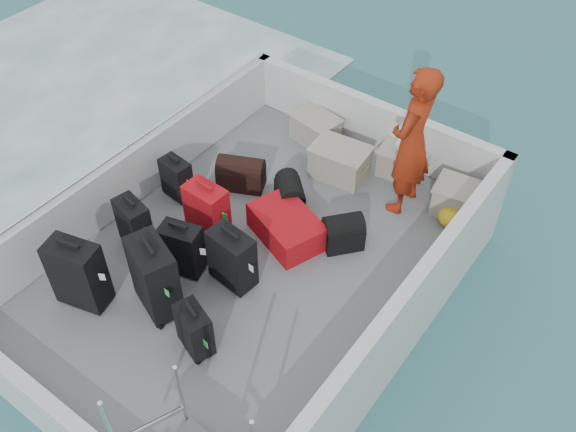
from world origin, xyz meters
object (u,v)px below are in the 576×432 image
at_px(suitcase_3, 155,278).
at_px(suitcase_2, 177,179).
at_px(crate_0, 315,130).
at_px(suitcase_7, 232,259).
at_px(suitcase_0, 78,275).
at_px(suitcase_6, 194,330).
at_px(suitcase_8, 287,227).
at_px(crate_1, 340,163).
at_px(passenger, 412,142).
at_px(suitcase_5, 207,210).
at_px(suitcase_4, 182,250).
at_px(suitcase_1, 134,225).
at_px(crate_3, 461,201).
at_px(crate_2, 403,163).

bearing_deg(suitcase_3, suitcase_2, 147.94).
bearing_deg(crate_0, suitcase_7, -74.80).
relative_size(suitcase_0, suitcase_7, 1.19).
distance_m(suitcase_2, suitcase_6, 2.16).
bearing_deg(suitcase_8, crate_1, 25.62).
relative_size(suitcase_7, crate_0, 1.16).
xyz_separation_m(suitcase_6, passenger, (0.59, 2.90, 0.64)).
bearing_deg(suitcase_5, suitcase_4, -71.48).
bearing_deg(passenger, suitcase_1, -43.30).
xyz_separation_m(suitcase_7, passenger, (0.83, 2.07, 0.58)).
bearing_deg(passenger, suitcase_4, -32.87).
xyz_separation_m(crate_1, crate_3, (1.47, 0.27, -0.02)).
height_order(suitcase_4, passenger, passenger).
bearing_deg(suitcase_7, suitcase_2, 162.09).
xyz_separation_m(suitcase_2, suitcase_7, (1.36, -0.61, 0.07)).
relative_size(suitcase_2, suitcase_6, 0.99).
xyz_separation_m(suitcase_3, suitcase_6, (0.64, -0.15, -0.15)).
xyz_separation_m(suitcase_1, crate_3, (2.61, 2.55, -0.13)).
height_order(crate_0, passenger, passenger).
height_order(suitcase_4, suitcase_7, suitcase_7).
xyz_separation_m(suitcase_5, passenger, (1.52, 1.68, 0.59)).
xyz_separation_m(suitcase_7, suitcase_8, (0.07, 0.83, -0.17)).
bearing_deg(crate_0, crate_3, -3.40).
distance_m(suitcase_0, crate_1, 3.30).
height_order(suitcase_5, crate_2, suitcase_5).
relative_size(suitcase_0, suitcase_4, 1.29).
distance_m(crate_0, crate_1, 0.74).
bearing_deg(suitcase_1, suitcase_6, -10.74).
bearing_deg(suitcase_3, suitcase_0, -126.79).
bearing_deg(passenger, crate_1, -91.27).
height_order(suitcase_7, passenger, passenger).
height_order(suitcase_0, passenger, passenger).
xyz_separation_m(crate_2, passenger, (0.26, -0.46, 0.74)).
bearing_deg(suitcase_2, suitcase_3, -46.74).
distance_m(suitcase_4, suitcase_8, 1.18).
distance_m(suitcase_0, suitcase_4, 1.04).
relative_size(suitcase_1, crate_3, 1.03).
distance_m(suitcase_6, crate_1, 2.91).
bearing_deg(crate_3, suitcase_6, -110.71).
bearing_deg(crate_3, suitcase_2, -148.54).
relative_size(suitcase_3, suitcase_5, 1.30).
relative_size(crate_0, crate_3, 0.97).
bearing_deg(suitcase_7, suitcase_0, -127.45).
height_order(suitcase_0, suitcase_3, suitcase_3).
xyz_separation_m(crate_0, crate_3, (2.10, -0.12, 0.01)).
xyz_separation_m(suitcase_1, crate_2, (1.75, 2.75, -0.14)).
relative_size(suitcase_2, passenger, 0.29).
height_order(suitcase_6, crate_3, suitcase_6).
relative_size(suitcase_3, suitcase_8, 1.00).
height_order(crate_3, passenger, passenger).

